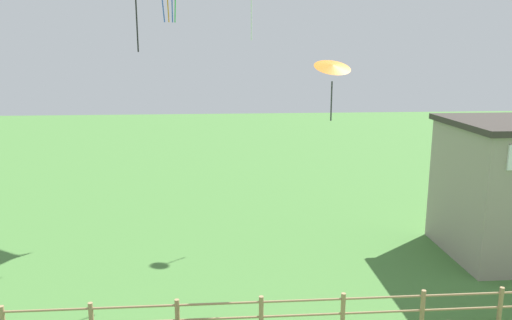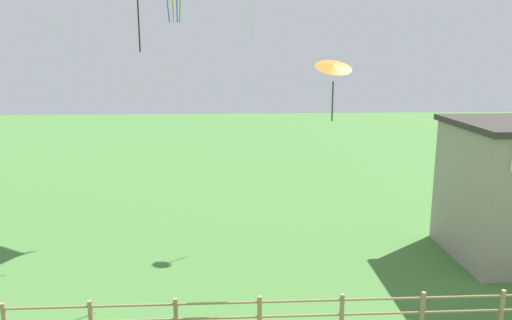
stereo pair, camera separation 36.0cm
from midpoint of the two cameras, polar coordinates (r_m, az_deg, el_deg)
The scene contains 2 objects.
wooden_fence at distance 15.36m, azimuth -0.10°, elevation -17.02°, with size 19.76×0.14×1.19m.
kite_orange_delta at distance 16.80m, azimuth 8.12°, elevation 10.48°, with size 1.38×1.33×2.07m.
Camera 1 is at (-1.19, -6.81, 8.22)m, focal length 35.00 mm.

